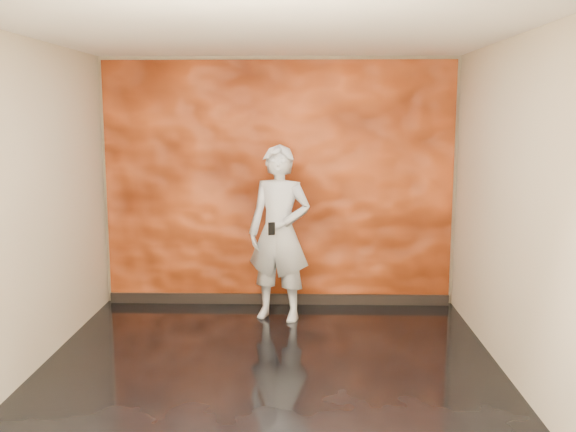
# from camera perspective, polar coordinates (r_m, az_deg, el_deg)

# --- Properties ---
(room) EXTENTS (4.02, 4.02, 2.81)m
(room) POSITION_cam_1_polar(r_m,az_deg,el_deg) (5.29, -1.72, 0.67)
(room) COLOR black
(room) RESTS_ON ground
(feature_wall) EXTENTS (3.90, 0.06, 2.75)m
(feature_wall) POSITION_cam_1_polar(r_m,az_deg,el_deg) (7.23, -0.85, 2.80)
(feature_wall) COLOR orange
(feature_wall) RESTS_ON ground
(baseboard) EXTENTS (3.90, 0.04, 0.12)m
(baseboard) POSITION_cam_1_polar(r_m,az_deg,el_deg) (7.45, -0.83, -7.38)
(baseboard) COLOR black
(baseboard) RESTS_ON ground
(man) EXTENTS (0.78, 0.62, 1.85)m
(man) POSITION_cam_1_polar(r_m,az_deg,el_deg) (6.75, -0.78, -1.54)
(man) COLOR #989EA7
(man) RESTS_ON ground
(phone) EXTENTS (0.07, 0.04, 0.13)m
(phone) POSITION_cam_1_polar(r_m,az_deg,el_deg) (6.48, -1.47, -1.14)
(phone) COLOR black
(phone) RESTS_ON man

